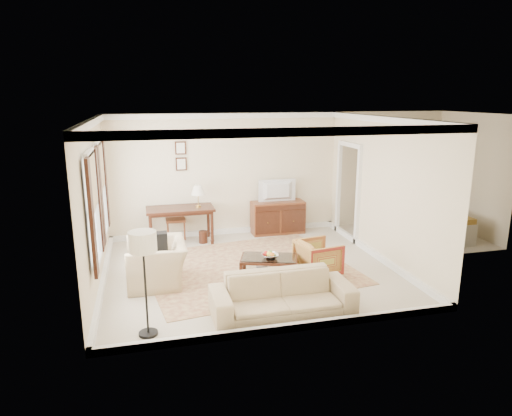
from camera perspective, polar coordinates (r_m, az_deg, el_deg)
name	(u,v)px	position (r m, az deg, el deg)	size (l,w,h in m)	color
room_shell	(249,142)	(8.35, -0.84, 8.27)	(5.51, 5.01, 2.91)	beige
annex_bedroom	(421,222)	(11.61, 19.95, -1.68)	(3.00, 2.70, 2.90)	beige
window_front	(93,209)	(7.64, -19.69, -0.09)	(0.12, 1.56, 1.80)	#CCB284
window_rear	(101,189)	(9.19, -18.79, 2.24)	(0.12, 1.56, 1.80)	#CCB284
doorway	(348,193)	(10.86, 11.40, 1.86)	(0.10, 1.12, 2.25)	white
rug	(247,268)	(9.01, -1.07, -7.47)	(3.82, 3.27, 0.01)	maroon
writing_desk	(180,212)	(10.46, -9.45, -0.54)	(1.51, 0.75, 0.82)	#3C1C11
desk_chair	(175,217)	(10.84, -10.07, -1.09)	(0.45, 0.45, 1.05)	brown
desk_lamp	(198,196)	(10.42, -7.25, 1.51)	(0.32, 0.32, 0.50)	silver
framed_prints	(181,156)	(10.68, -9.37, 6.45)	(0.25, 0.04, 0.68)	#3C1C11
sideboard	(278,217)	(11.16, 2.73, -1.16)	(1.28, 0.49, 0.79)	brown
tv	(278,184)	(10.95, 2.81, 3.03)	(0.88, 0.50, 0.11)	black
coffee_table	(269,262)	(8.37, 1.65, -6.80)	(1.16, 0.90, 0.44)	#3C1C11
fruit_bowl	(270,255)	(8.27, 1.78, -5.91)	(0.42, 0.42, 0.10)	silver
book_a	(256,269)	(8.48, -0.01, -7.68)	(0.28, 0.04, 0.38)	brown
book_b	(274,271)	(8.42, 2.30, -7.88)	(0.28, 0.03, 0.38)	brown
striped_armchair	(318,256)	(8.63, 7.78, -6.01)	(0.71, 0.67, 0.74)	maroon
club_armchair	(156,256)	(8.34, -12.34, -5.86)	(1.18, 0.77, 1.03)	tan
backpack	(158,242)	(8.25, -12.13, -4.23)	(0.32, 0.22, 0.40)	black
sofa	(282,288)	(7.08, 3.33, -10.00)	(2.18, 0.64, 0.85)	tan
floor_lamp	(143,250)	(6.35, -13.93, -5.06)	(0.37, 0.37, 1.52)	black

